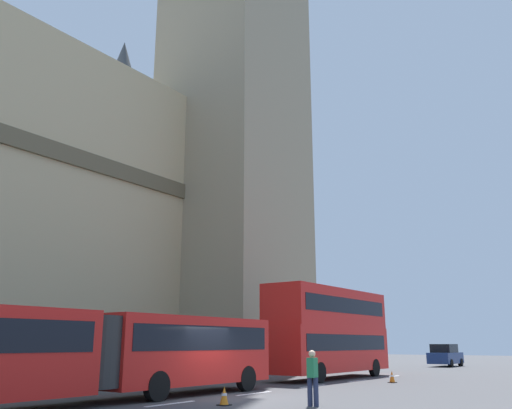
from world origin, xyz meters
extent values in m
plane|color=#424244|center=(0.00, 0.00, 0.00)|extent=(160.00, 160.00, 0.00)
cube|color=silver|center=(-2.62, 0.00, 0.01)|extent=(2.20, 0.16, 0.01)
cube|color=silver|center=(1.98, 0.00, 0.01)|extent=(2.20, 0.16, 0.01)
cube|color=silver|center=(6.58, 0.00, 0.01)|extent=(2.20, 0.16, 0.01)
cube|color=silver|center=(11.18, 0.00, 0.01)|extent=(2.20, 0.16, 0.01)
cube|color=silver|center=(15.78, 0.00, 0.01)|extent=(2.20, 0.16, 0.01)
cube|color=tan|center=(20.55, 16.00, 29.83)|extent=(10.64, 10.64, 59.66)
cone|color=#383D42|center=(10.58, 20.00, 24.73)|extent=(2.40, 2.40, 4.07)
cube|color=red|center=(0.02, 2.00, 1.65)|extent=(8.10, 2.50, 2.50)
cube|color=black|center=(0.02, 2.00, 2.10)|extent=(7.45, 2.54, 0.90)
cylinder|color=#2D2D2D|center=(-4.48, 2.00, 1.65)|extent=(2.38, 2.38, 2.25)
cylinder|color=black|center=(2.61, 0.88, 0.50)|extent=(1.00, 0.30, 1.00)
cylinder|color=black|center=(-2.41, 0.88, 0.50)|extent=(1.00, 0.30, 1.00)
cube|color=red|center=(11.98, 2.00, 1.60)|extent=(10.41, 2.50, 2.40)
cube|color=black|center=(11.98, 2.00, 1.95)|extent=(9.37, 2.54, 0.84)
cube|color=red|center=(11.98, 2.00, 3.85)|extent=(10.20, 2.50, 2.10)
cube|color=black|center=(11.98, 2.00, 3.95)|extent=(9.37, 2.54, 0.84)
cylinder|color=black|center=(15.32, 0.88, 0.50)|extent=(1.00, 0.30, 1.00)
cylinder|color=black|center=(8.65, 0.88, 0.50)|extent=(1.00, 0.30, 1.00)
cube|color=navy|center=(32.25, 1.88, 0.70)|extent=(4.40, 1.80, 0.90)
cube|color=black|center=(32.05, 1.88, 1.50)|extent=(2.46, 1.66, 0.70)
cylinder|color=black|center=(33.66, 1.07, 0.32)|extent=(0.64, 0.30, 0.64)
cylinder|color=black|center=(30.84, 1.07, 0.32)|extent=(0.64, 0.30, 0.64)
cube|color=black|center=(-1.94, -1.69, 0.01)|extent=(0.36, 0.36, 0.03)
cone|color=orange|center=(-1.94, -1.69, 0.31)|extent=(0.28, 0.28, 0.55)
cylinder|color=white|center=(-1.94, -1.69, 0.33)|extent=(0.17, 0.17, 0.08)
cube|color=black|center=(10.87, -2.04, 0.01)|extent=(0.36, 0.36, 0.03)
cone|color=orange|center=(10.87, -2.04, 0.31)|extent=(0.28, 0.28, 0.55)
cylinder|color=white|center=(10.87, -2.04, 0.33)|extent=(0.17, 0.17, 0.08)
cylinder|color=#262D4C|center=(-0.50, -4.20, 0.43)|extent=(0.16, 0.16, 0.86)
cylinder|color=#262D4C|center=(-0.53, -4.01, 0.43)|extent=(0.16, 0.16, 0.86)
cube|color=#267F4C|center=(-0.51, -4.11, 1.16)|extent=(0.44, 0.31, 0.60)
sphere|color=beige|center=(-0.51, -4.11, 1.58)|extent=(0.22, 0.22, 0.22)
camera|label=1|loc=(-15.95, -13.12, 1.90)|focal=37.82mm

